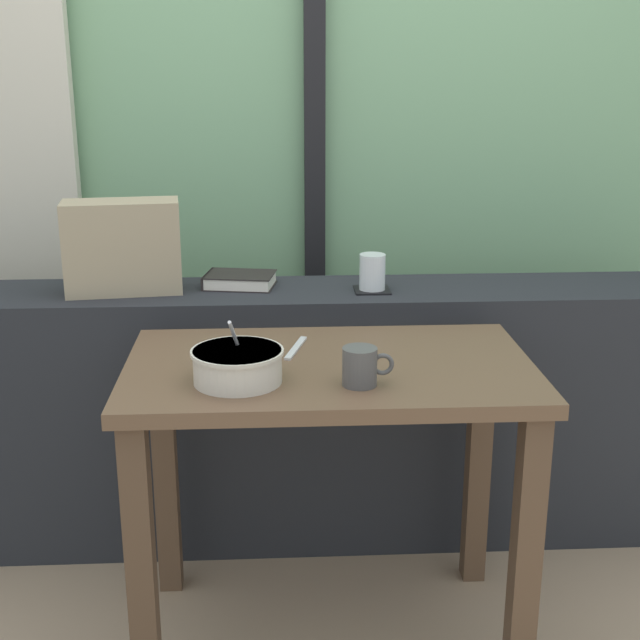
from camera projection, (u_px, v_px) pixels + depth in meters
outdoor_backdrop at (299, 64)px, 2.92m from camera, size 4.80×0.08×2.80m
window_divider_post at (315, 95)px, 2.88m from camera, size 0.07×0.05×2.60m
dark_console_ledge at (309, 414)px, 2.62m from camera, size 2.80×0.32×0.78m
breakfast_table at (329, 421)px, 2.07m from camera, size 0.95×0.57×0.74m
coaster_square at (372, 290)px, 2.48m from camera, size 0.10×0.10×0.00m
juice_glass at (372, 274)px, 2.47m from camera, size 0.07×0.07×0.10m
closed_book at (239, 280)px, 2.53m from camera, size 0.22×0.17×0.04m
throw_pillow at (123, 247)px, 2.44m from camera, size 0.33×0.18×0.26m
soup_bowl at (238, 366)px, 1.90m from camera, size 0.20×0.20×0.15m
fork_utensil at (296, 348)px, 2.12m from camera, size 0.06×0.17×0.01m
ceramic_mug at (361, 366)px, 1.88m from camera, size 0.11×0.08×0.08m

